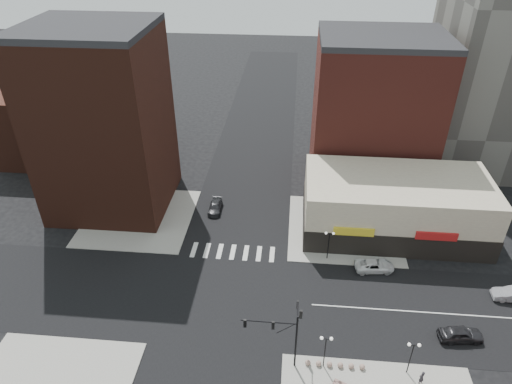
{
  "coord_description": "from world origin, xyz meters",
  "views": [
    {
      "loc": [
        7.03,
        -36.72,
        38.58
      ],
      "look_at": [
        3.14,
        5.83,
        11.0
      ],
      "focal_mm": 32.0,
      "sensor_mm": 36.0,
      "label": 1
    }
  ],
  "objects_px": {
    "street_lamp_ne": "(329,239)",
    "dark_sedan_north": "(215,207)",
    "traffic_signal": "(286,328)",
    "white_suv": "(374,266)",
    "dark_sedan_east": "(461,334)",
    "street_lamp_se_b": "(413,351)",
    "pedestrian": "(422,377)",
    "street_lamp_se_a": "(326,344)"
  },
  "relations": [
    {
      "from": "street_lamp_se_b",
      "to": "street_lamp_ne",
      "type": "bearing_deg",
      "value": 113.63
    },
    {
      "from": "street_lamp_se_a",
      "to": "dark_sedan_east",
      "type": "xyz_separation_m",
      "value": [
        14.21,
        4.61,
        -2.52
      ]
    },
    {
      "from": "traffic_signal",
      "to": "street_lamp_se_b",
      "type": "bearing_deg",
      "value": -0.82
    },
    {
      "from": "dark_sedan_east",
      "to": "street_lamp_se_a",
      "type": "bearing_deg",
      "value": 102.31
    },
    {
      "from": "street_lamp_se_b",
      "to": "white_suv",
      "type": "height_order",
      "value": "street_lamp_se_b"
    },
    {
      "from": "street_lamp_se_a",
      "to": "street_lamp_se_b",
      "type": "bearing_deg",
      "value": 0.0
    },
    {
      "from": "dark_sedan_north",
      "to": "pedestrian",
      "type": "distance_m",
      "value": 35.58
    },
    {
      "from": "street_lamp_se_a",
      "to": "dark_sedan_north",
      "type": "height_order",
      "value": "street_lamp_se_a"
    },
    {
      "from": "white_suv",
      "to": "traffic_signal",
      "type": "bearing_deg",
      "value": 137.46
    },
    {
      "from": "street_lamp_se_b",
      "to": "pedestrian",
      "type": "relative_size",
      "value": 2.59
    },
    {
      "from": "traffic_signal",
      "to": "street_lamp_ne",
      "type": "height_order",
      "value": "traffic_signal"
    },
    {
      "from": "street_lamp_ne",
      "to": "dark_sedan_north",
      "type": "xyz_separation_m",
      "value": [
        -15.89,
        9.26,
        -2.66
      ]
    },
    {
      "from": "dark_sedan_north",
      "to": "white_suv",
      "type": "bearing_deg",
      "value": -26.77
    },
    {
      "from": "traffic_signal",
      "to": "pedestrian",
      "type": "height_order",
      "value": "traffic_signal"
    },
    {
      "from": "dark_sedan_east",
      "to": "dark_sedan_north",
      "type": "bearing_deg",
      "value": 48.98
    },
    {
      "from": "street_lamp_ne",
      "to": "dark_sedan_north",
      "type": "distance_m",
      "value": 18.58
    },
    {
      "from": "pedestrian",
      "to": "street_lamp_ne",
      "type": "bearing_deg",
      "value": -97.78
    },
    {
      "from": "street_lamp_ne",
      "to": "dark_sedan_north",
      "type": "relative_size",
      "value": 0.96
    },
    {
      "from": "dark_sedan_north",
      "to": "street_lamp_se_b",
      "type": "bearing_deg",
      "value": -48.08
    },
    {
      "from": "street_lamp_se_a",
      "to": "white_suv",
      "type": "height_order",
      "value": "street_lamp_se_a"
    },
    {
      "from": "street_lamp_se_b",
      "to": "pedestrian",
      "type": "height_order",
      "value": "street_lamp_se_b"
    },
    {
      "from": "traffic_signal",
      "to": "dark_sedan_east",
      "type": "xyz_separation_m",
      "value": [
        17.98,
        4.44,
        -4.19
      ]
    },
    {
      "from": "street_lamp_se_b",
      "to": "dark_sedan_north",
      "type": "height_order",
      "value": "street_lamp_se_b"
    },
    {
      "from": "street_lamp_se_b",
      "to": "white_suv",
      "type": "relative_size",
      "value": 0.87
    },
    {
      "from": "traffic_signal",
      "to": "pedestrian",
      "type": "relative_size",
      "value": 4.83
    },
    {
      "from": "street_lamp_ne",
      "to": "dark_sedan_east",
      "type": "height_order",
      "value": "street_lamp_ne"
    },
    {
      "from": "white_suv",
      "to": "dark_sedan_east",
      "type": "height_order",
      "value": "dark_sedan_east"
    },
    {
      "from": "street_lamp_se_a",
      "to": "dark_sedan_east",
      "type": "distance_m",
      "value": 15.16
    },
    {
      "from": "street_lamp_se_b",
      "to": "dark_sedan_east",
      "type": "distance_m",
      "value": 8.14
    },
    {
      "from": "white_suv",
      "to": "dark_sedan_north",
      "type": "bearing_deg",
      "value": 57.05
    },
    {
      "from": "dark_sedan_east",
      "to": "dark_sedan_north",
      "type": "relative_size",
      "value": 1.05
    },
    {
      "from": "pedestrian",
      "to": "white_suv",
      "type": "bearing_deg",
      "value": -114.4
    },
    {
      "from": "traffic_signal",
      "to": "street_lamp_se_a",
      "type": "bearing_deg",
      "value": -2.57
    },
    {
      "from": "street_lamp_se_a",
      "to": "street_lamp_ne",
      "type": "distance_m",
      "value": 16.03
    },
    {
      "from": "white_suv",
      "to": "pedestrian",
      "type": "bearing_deg",
      "value": -177.8
    },
    {
      "from": "traffic_signal",
      "to": "white_suv",
      "type": "xyz_separation_m",
      "value": [
        10.45,
        14.33,
        -4.3
      ]
    },
    {
      "from": "white_suv",
      "to": "dark_sedan_east",
      "type": "relative_size",
      "value": 1.06
    },
    {
      "from": "traffic_signal",
      "to": "street_lamp_ne",
      "type": "distance_m",
      "value": 16.62
    },
    {
      "from": "dark_sedan_east",
      "to": "pedestrian",
      "type": "height_order",
      "value": "pedestrian"
    },
    {
      "from": "street_lamp_se_b",
      "to": "street_lamp_ne",
      "type": "relative_size",
      "value": 1.0
    },
    {
      "from": "street_lamp_se_a",
      "to": "white_suv",
      "type": "bearing_deg",
      "value": 65.25
    },
    {
      "from": "street_lamp_ne",
      "to": "dark_sedan_east",
      "type": "relative_size",
      "value": 0.92
    }
  ]
}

